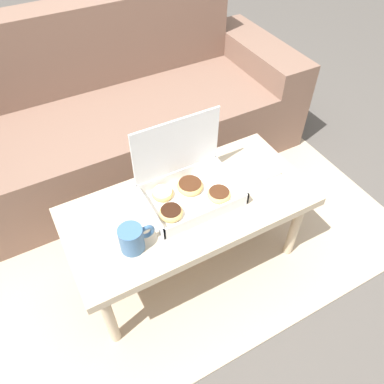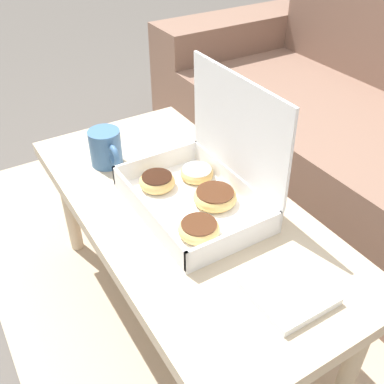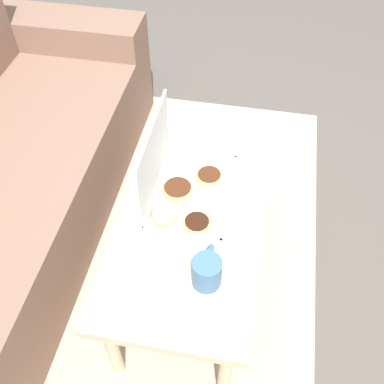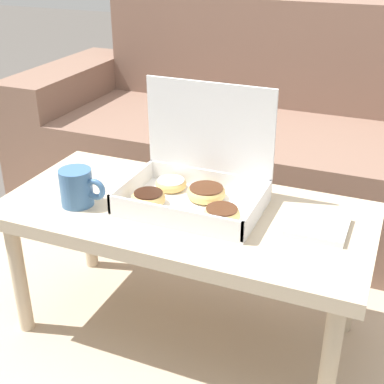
% 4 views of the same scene
% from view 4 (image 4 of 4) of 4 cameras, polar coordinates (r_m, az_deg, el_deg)
% --- Properties ---
extents(ground_plane, '(12.00, 12.00, 0.00)m').
position_cam_4_polar(ground_plane, '(1.80, 0.40, -12.83)').
color(ground_plane, '#514C47').
extents(area_rug, '(2.24, 1.79, 0.01)m').
position_cam_4_polar(area_rug, '(2.02, 3.64, -7.74)').
color(area_rug, tan).
rests_on(area_rug, ground_plane).
extents(couch, '(2.12, 0.80, 0.87)m').
position_cam_4_polar(couch, '(2.32, 7.96, 4.85)').
color(couch, '#7A5B4C').
rests_on(couch, ground_plane).
extents(coffee_table, '(1.04, 0.50, 0.43)m').
position_cam_4_polar(coffee_table, '(1.52, -0.80, -3.36)').
color(coffee_table, '#C6B293').
rests_on(coffee_table, ground_plane).
extents(pastry_box, '(0.38, 0.27, 0.33)m').
position_cam_4_polar(pastry_box, '(1.50, 0.24, 0.81)').
color(pastry_box, white).
rests_on(pastry_box, coffee_table).
extents(coffee_mug, '(0.14, 0.09, 0.11)m').
position_cam_4_polar(coffee_mug, '(1.52, -12.11, 0.48)').
color(coffee_mug, '#3D6693').
rests_on(coffee_mug, coffee_table).
extents(napkin_stack, '(0.15, 0.15, 0.02)m').
position_cam_4_polar(napkin_stack, '(1.43, 13.27, -3.52)').
color(napkin_stack, white).
rests_on(napkin_stack, coffee_table).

